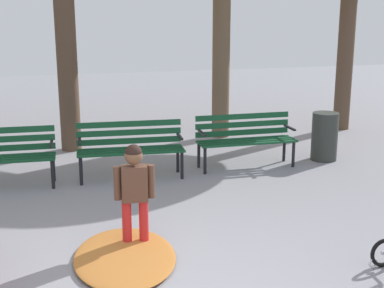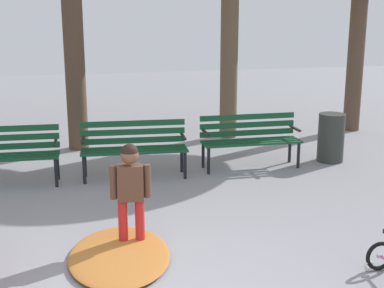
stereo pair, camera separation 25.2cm
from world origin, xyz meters
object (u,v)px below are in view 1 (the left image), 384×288
park_bench_right (245,136)px  trash_bin (325,136)px  child_standing (134,187)px  park_bench_left (130,145)px

park_bench_right → trash_bin: (1.45, -0.01, -0.10)m
trash_bin → child_standing: bearing=-145.5°
park_bench_left → trash_bin: park_bench_left is taller
park_bench_left → trash_bin: (3.34, 0.06, -0.10)m
park_bench_right → trash_bin: 1.45m
park_bench_right → child_standing: bearing=-131.5°
park_bench_right → trash_bin: bearing=-0.4°
park_bench_right → child_standing: size_ratio=1.41×
park_bench_right → child_standing: 3.43m
park_bench_left → park_bench_right: size_ratio=1.01×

